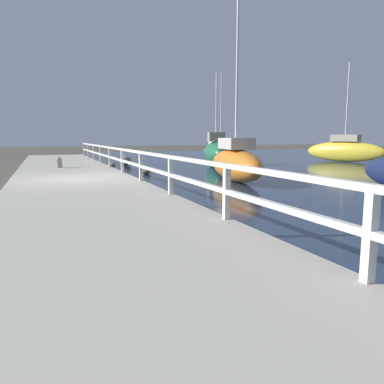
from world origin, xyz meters
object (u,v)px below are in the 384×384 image
mooring_bollard (59,162)px  sailboat_teal (221,151)px  sailboat_green (216,152)px  sailboat_yellow (345,150)px  sailboat_orange (236,163)px

mooring_bollard → sailboat_teal: bearing=38.1°
mooring_bollard → sailboat_green: (9.00, 2.63, 0.23)m
sailboat_green → sailboat_yellow: bearing=15.7°
sailboat_orange → sailboat_green: bearing=81.2°
sailboat_orange → sailboat_yellow: 14.39m
sailboat_orange → sailboat_yellow: sailboat_orange is taller
mooring_bollard → sailboat_yellow: (18.59, 2.33, 0.22)m
sailboat_orange → sailboat_teal: (6.75, 15.23, -0.12)m
sailboat_yellow → sailboat_teal: size_ratio=0.97×
mooring_bollard → sailboat_orange: bearing=-39.0°
sailboat_green → sailboat_teal: 8.54m
sailboat_yellow → sailboat_teal: sailboat_teal is taller
mooring_bollard → sailboat_teal: sailboat_teal is taller
sailboat_teal → sailboat_green: bearing=-129.4°
mooring_bollard → sailboat_teal: (12.98, 10.19, 0.03)m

